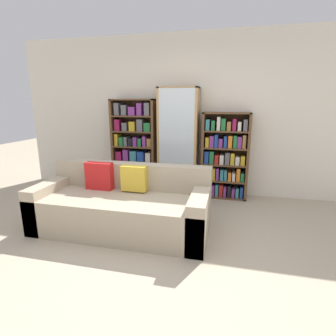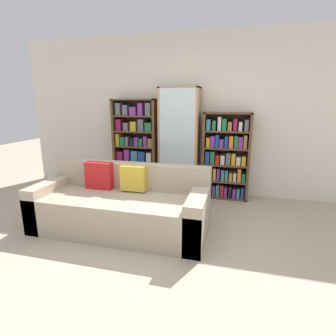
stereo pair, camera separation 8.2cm
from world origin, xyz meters
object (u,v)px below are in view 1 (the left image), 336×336
bookshelf_left (135,147)px  wine_bottle (204,194)px  display_cabinet (178,143)px  couch (123,207)px  bookshelf_right (224,157)px

bookshelf_left → wine_bottle: bookshelf_left is taller
display_cabinet → wine_bottle: display_cabinet is taller
display_cabinet → bookshelf_left: bearing=178.8°
display_cabinet → wine_bottle: (0.49, -0.41, -0.73)m
couch → bookshelf_right: (1.20, 1.50, 0.39)m
bookshelf_left → display_cabinet: bearing=-1.2°
couch → display_cabinet: 1.66m
display_cabinet → bookshelf_right: 0.81m
couch → bookshelf_left: size_ratio=1.32×
couch → display_cabinet: (0.42, 1.48, 0.61)m
couch → wine_bottle: couch is taller
bookshelf_right → wine_bottle: size_ratio=3.49×
couch → bookshelf_left: (-0.38, 1.50, 0.50)m
couch → bookshelf_left: bearing=104.1°
bookshelf_left → display_cabinet: 0.80m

